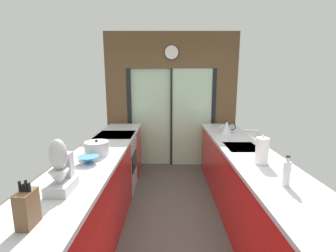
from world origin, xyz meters
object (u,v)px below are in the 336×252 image
stock_pot (96,148)px  paper_towel_roll (261,151)px  kettle (226,127)px  oven_range (116,162)px  knife_block (26,209)px  mixing_bowl (88,160)px  stand_mixer (60,172)px  soap_bottle (286,173)px

stock_pot → paper_towel_roll: paper_towel_roll is taller
kettle → oven_range: bearing=-176.5°
stock_pot → knife_block: bearing=-90.0°
oven_range → mixing_bowl: bearing=-89.2°
oven_range → kettle: (1.80, 0.11, 0.56)m
knife_block → stand_mixer: (0.00, 0.44, 0.05)m
oven_range → stock_pot: stock_pot is taller
oven_range → stand_mixer: (0.02, -1.93, 0.63)m
oven_range → stand_mixer: stand_mixer is taller
knife_block → soap_bottle: bearing=16.7°
oven_range → mixing_bowl: mixing_bowl is taller
stand_mixer → oven_range: bearing=90.5°
stock_pot → paper_towel_roll: bearing=-9.6°
stand_mixer → paper_towel_roll: (1.78, 0.60, -0.02)m
knife_block → stand_mixer: stand_mixer is taller
soap_bottle → oven_range: bearing=134.4°
soap_bottle → kettle: bearing=89.9°
kettle → soap_bottle: size_ratio=1.05×
mixing_bowl → kettle: (1.78, 1.43, 0.06)m
soap_bottle → knife_block: bearing=-163.3°
knife_block → stand_mixer: size_ratio=0.68×
stock_pot → soap_bottle: soap_bottle is taller
mixing_bowl → soap_bottle: bearing=-16.2°
oven_range → kettle: bearing=3.5°
mixing_bowl → kettle: size_ratio=0.80×
mixing_bowl → stand_mixer: bearing=-90.0°
kettle → paper_towel_roll: 1.44m
stock_pot → kettle: 2.11m
stand_mixer → paper_towel_roll: size_ratio=1.38×
knife_block → stock_pot: bearing=90.0°
kettle → paper_towel_roll: size_ratio=0.88×
oven_range → kettle: 1.89m
mixing_bowl → knife_block: bearing=-90.0°
oven_range → stock_pot: size_ratio=3.30×
kettle → soap_bottle: (-0.00, -1.95, 0.01)m
mixing_bowl → knife_block: knife_block is taller
mixing_bowl → stand_mixer: (0.00, -0.61, 0.12)m
stand_mixer → knife_block: bearing=-90.0°
kettle → soap_bottle: soap_bottle is taller
stock_pot → soap_bottle: bearing=-24.5°
knife_block → soap_bottle: knife_block is taller
oven_range → soap_bottle: size_ratio=3.61×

